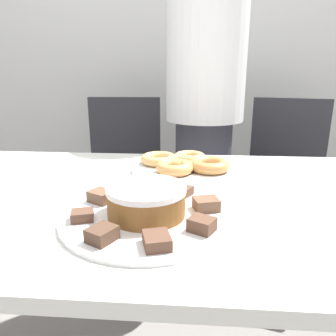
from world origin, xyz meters
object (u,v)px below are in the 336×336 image
office_chair_left (123,188)px  office_chair_right (284,192)px  plate_donuts (182,168)px  frosted_cake (146,201)px  person_standing (205,110)px  plate_cake (147,217)px

office_chair_left → office_chair_right: bearing=-3.1°
plate_donuts → frosted_cake: bearing=-100.0°
person_standing → office_chair_right: size_ratio=1.82×
plate_cake → frosted_cake: 0.04m
office_chair_right → plate_cake: office_chair_right is taller
office_chair_right → plate_cake: bearing=-106.6°
plate_cake → plate_donuts: size_ratio=1.12×
plate_cake → office_chair_right: bearing=60.4°
office_chair_left → plate_donuts: office_chair_left is taller
plate_cake → frosted_cake: bearing=180.0°
office_chair_left → office_chair_right: size_ratio=1.00×
frosted_cake → plate_cake: bearing=0.0°
office_chair_left → plate_cake: 1.11m
plate_cake → frosted_cake: frosted_cake is taller
office_chair_left → plate_donuts: size_ratio=2.84×
person_standing → plate_cake: size_ratio=4.60×
plate_donuts → frosted_cake: (-0.06, -0.36, 0.04)m
person_standing → plate_cake: bearing=-99.1°
person_standing → office_chair_right: (0.44, 0.11, -0.44)m
person_standing → frosted_cake: size_ratio=10.00×
office_chair_right → plate_donuts: bearing=-115.0°
frosted_cake → person_standing: bearing=80.9°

